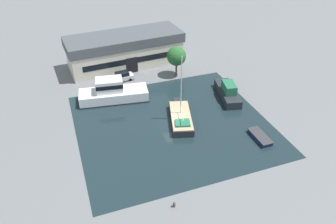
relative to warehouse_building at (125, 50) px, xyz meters
The scene contains 10 objects.
ground_plane 23.35m from the warehouse_building, 85.72° to the right, with size 440.00×440.00×0.00m, color slate.
water_canal 23.35m from the warehouse_building, 85.72° to the right, with size 28.88×26.90×0.01m, color #19282D.
warehouse_building is the anchor object (origin of this frame).
quay_tree_near_building 11.41m from the warehouse_building, 44.28° to the right, with size 3.69×3.69×5.87m.
parked_car 7.42m from the warehouse_building, 110.34° to the right, with size 4.78×2.31×1.76m.
sailboat_moored 22.98m from the warehouse_building, 81.72° to the right, with size 5.31×9.86×10.81m.
motor_cruiser 14.18m from the warehouse_building, 112.74° to the right, with size 12.12×5.57×4.14m.
small_dinghy 33.33m from the warehouse_building, 67.89° to the right, with size 1.78×4.31×0.65m.
cabin_boat 23.30m from the warehouse_building, 54.11° to the right, with size 4.43×8.91×2.96m.
mooring_bollard 38.42m from the warehouse_building, 95.51° to the right, with size 0.32×0.32×0.74m.
Camera 1 is at (-14.54, -38.37, 30.07)m, focal length 35.00 mm.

